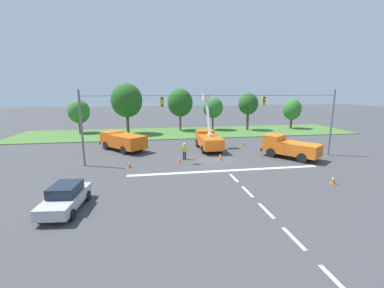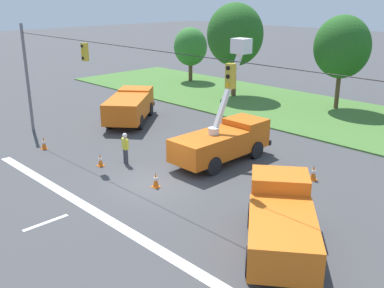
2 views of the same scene
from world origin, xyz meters
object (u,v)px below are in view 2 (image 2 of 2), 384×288
at_px(tree_west, 235,35).
at_px(tree_centre, 342,47).
at_px(utility_truck_bucket_lift, 223,138).
at_px(traffic_cone_mid_left, 156,180).
at_px(utility_truck_support_far, 281,220).
at_px(traffic_cone_mid_right, 100,160).
at_px(traffic_cone_lane_edge_a, 314,173).
at_px(utility_truck_support_near, 130,106).
at_px(traffic_cone_foreground_left, 44,143).
at_px(road_worker, 125,146).
at_px(tree_far_west, 190,47).

xyz_separation_m(tree_west, tree_centre, (8.98, 2.37, -0.53)).
distance_m(tree_centre, utility_truck_bucket_lift, 16.02).
distance_m(tree_west, traffic_cone_mid_left, 21.70).
relative_size(tree_centre, utility_truck_support_far, 1.25).
xyz_separation_m(traffic_cone_mid_right, traffic_cone_lane_edge_a, (9.24, 6.63, 0.07)).
relative_size(utility_truck_support_near, traffic_cone_mid_left, 8.47).
height_order(utility_truck_support_far, traffic_cone_foreground_left, utility_truck_support_far).
xyz_separation_m(tree_centre, utility_truck_support_near, (-8.74, -14.29, -3.80)).
height_order(utility_truck_support_near, traffic_cone_lane_edge_a, utility_truck_support_near).
distance_m(tree_west, tree_centre, 9.31).
relative_size(tree_west, utility_truck_support_far, 1.38).
distance_m(road_worker, traffic_cone_mid_left, 3.81).
height_order(tree_centre, utility_truck_bucket_lift, tree_centre).
bearing_deg(utility_truck_support_far, utility_truck_bucket_lift, 144.89).
bearing_deg(utility_truck_support_far, tree_far_west, 141.49).
height_order(tree_far_west, tree_west, tree_west).
height_order(traffic_cone_foreground_left, traffic_cone_mid_right, traffic_cone_foreground_left).
height_order(tree_centre, road_worker, tree_centre).
distance_m(utility_truck_support_near, traffic_cone_mid_right, 9.03).
relative_size(utility_truck_support_near, road_worker, 3.70).
bearing_deg(tree_west, tree_centre, 14.80).
relative_size(traffic_cone_mid_right, traffic_cone_lane_edge_a, 0.86).
height_order(tree_west, tree_centre, tree_west).
xyz_separation_m(utility_truck_support_far, traffic_cone_mid_right, (-11.81, -0.04, -0.84)).
bearing_deg(traffic_cone_mid_right, traffic_cone_mid_left, 4.52).
height_order(utility_truck_support_far, road_worker, utility_truck_support_far).
xyz_separation_m(traffic_cone_mid_left, traffic_cone_mid_right, (-4.32, -0.34, -0.04)).
height_order(utility_truck_bucket_lift, road_worker, utility_truck_bucket_lift).
relative_size(utility_truck_bucket_lift, traffic_cone_foreground_left, 8.71).
bearing_deg(traffic_cone_mid_left, utility_truck_bucket_lift, 91.39).
bearing_deg(tree_centre, traffic_cone_lane_edge_a, -65.27).
distance_m(tree_centre, traffic_cone_mid_left, 21.15).
relative_size(tree_west, traffic_cone_mid_right, 11.85).
bearing_deg(utility_truck_bucket_lift, traffic_cone_mid_left, -88.61).
distance_m(utility_truck_support_near, traffic_cone_foreground_left, 7.64).
bearing_deg(utility_truck_support_near, utility_truck_bucket_lift, -6.81).
bearing_deg(tree_west, traffic_cone_foreground_left, -85.59).
relative_size(tree_far_west, traffic_cone_lane_edge_a, 6.97).
relative_size(traffic_cone_mid_left, traffic_cone_lane_edge_a, 0.95).
height_order(traffic_cone_mid_left, traffic_cone_lane_edge_a, traffic_cone_lane_edge_a).
relative_size(tree_far_west, traffic_cone_mid_right, 8.13).
bearing_deg(traffic_cone_mid_right, traffic_cone_lane_edge_a, 35.63).
height_order(traffic_cone_mid_left, traffic_cone_mid_right, traffic_cone_mid_left).
bearing_deg(traffic_cone_mid_right, tree_west, 108.83).
xyz_separation_m(tree_centre, utility_truck_support_far, (9.14, -20.87, -3.83)).
bearing_deg(tree_centre, utility_truck_support_near, -121.45).
distance_m(tree_far_west, tree_west, 8.59).
bearing_deg(tree_centre, traffic_cone_foreground_left, -108.97).
relative_size(tree_far_west, tree_centre, 0.76).
relative_size(tree_far_west, traffic_cone_foreground_left, 7.38).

